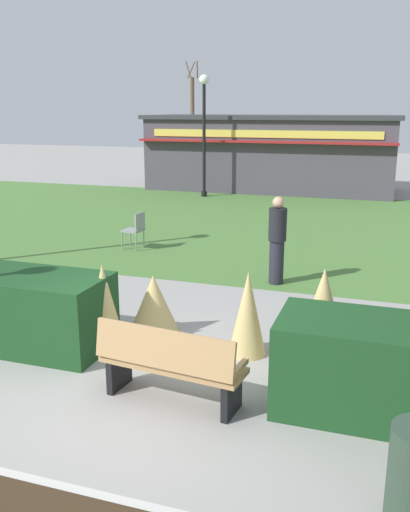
{
  "coord_description": "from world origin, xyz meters",
  "views": [
    {
      "loc": [
        2.79,
        -5.49,
        3.27
      ],
      "look_at": [
        0.23,
        2.12,
        1.14
      ],
      "focal_mm": 39.14,
      "sensor_mm": 36.0,
      "label": 1
    }
  ],
  "objects": [
    {
      "name": "parked_car_center_slot",
      "position": [
        -0.32,
        25.98,
        0.64
      ],
      "size": [
        4.22,
        2.1,
        1.2
      ],
      "color": "#B7BABF",
      "rests_on": "ground_plane"
    },
    {
      "name": "ornamental_grass_behind_center",
      "position": [
        -0.42,
        1.67,
        0.46
      ],
      "size": [
        0.77,
        0.77,
        0.91
      ],
      "primitive_type": "cone",
      "color": "tan",
      "rests_on": "ground_plane"
    },
    {
      "name": "food_kiosk",
      "position": [
        -2.03,
        17.46,
        1.52
      ],
      "size": [
        10.16,
        4.05,
        3.02
      ],
      "color": "#47424C",
      "rests_on": "ground_plane"
    },
    {
      "name": "hedge_right",
      "position": [
        3.08,
        0.36,
        0.53
      ],
      "size": [
        2.74,
        1.1,
        1.06
      ],
      "primitive_type": "cube",
      "color": "#19421E",
      "rests_on": "ground_plane"
    },
    {
      "name": "ornamental_grass_behind_right",
      "position": [
        -0.83,
        0.92,
        0.62
      ],
      "size": [
        0.59,
        0.59,
        1.25
      ],
      "primitive_type": "cone",
      "color": "tan",
      "rests_on": "ground_plane"
    },
    {
      "name": "parked_car_west_slot",
      "position": [
        -5.61,
        25.98,
        0.64
      ],
      "size": [
        4.35,
        2.35,
        1.2
      ],
      "color": "navy",
      "rests_on": "ground_plane"
    },
    {
      "name": "lamppost_far",
      "position": [
        -4.03,
        14.74,
        2.81
      ],
      "size": [
        0.36,
        0.36,
        4.49
      ],
      "color": "black",
      "rests_on": "ground_plane"
    },
    {
      "name": "tree_left_bg",
      "position": [
        -10.89,
        32.51,
        2.85
      ],
      "size": [
        0.91,
        0.96,
        6.44
      ],
      "color": "brown",
      "rests_on": "ground_plane"
    },
    {
      "name": "cafe_chair_east",
      "position": [
        -2.92,
        6.33,
        0.53
      ],
      "size": [
        0.47,
        0.47,
        0.89
      ],
      "color": "gray",
      "rests_on": "ground_plane"
    },
    {
      "name": "lawn_patch",
      "position": [
        0.0,
        10.23,
        0.0
      ],
      "size": [
        36.0,
        12.0,
        0.01
      ],
      "primitive_type": "cube",
      "color": "#4C7A38",
      "rests_on": "ground_plane"
    },
    {
      "name": "person_strolling",
      "position": [
        0.81,
        4.7,
        0.86
      ],
      "size": [
        0.34,
        0.34,
        1.69
      ],
      "rotation": [
        0.0,
        0.0,
        2.5
      ],
      "color": "#23232D",
      "rests_on": "ground_plane"
    },
    {
      "name": "hedge_left",
      "position": [
        -1.87,
        0.71,
        0.53
      ],
      "size": [
        2.2,
        1.1,
        1.05
      ],
      "primitive_type": "cube",
      "color": "#19421E",
      "rests_on": "ground_plane"
    },
    {
      "name": "ornamental_grass_behind_far",
      "position": [
        1.08,
        1.41,
        0.59
      ],
      "size": [
        0.52,
        0.52,
        1.19
      ],
      "primitive_type": "cone",
      "color": "tan",
      "rests_on": "ground_plane"
    },
    {
      "name": "ornamental_grass_behind_left",
      "position": [
        2.09,
        1.34,
        0.67
      ],
      "size": [
        0.78,
        0.78,
        1.34
      ],
      "primitive_type": "cone",
      "color": "tan",
      "rests_on": "ground_plane"
    },
    {
      "name": "park_bench",
      "position": [
        0.58,
        -0.16,
        0.48
      ],
      "size": [
        1.75,
        0.7,
        0.95
      ],
      "color": "tan",
      "rests_on": "ground_plane"
    },
    {
      "name": "ground_plane",
      "position": [
        0.0,
        0.0,
        0.0
      ],
      "size": [
        80.0,
        80.0,
        0.0
      ],
      "primitive_type": "plane",
      "color": "#999691"
    }
  ]
}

